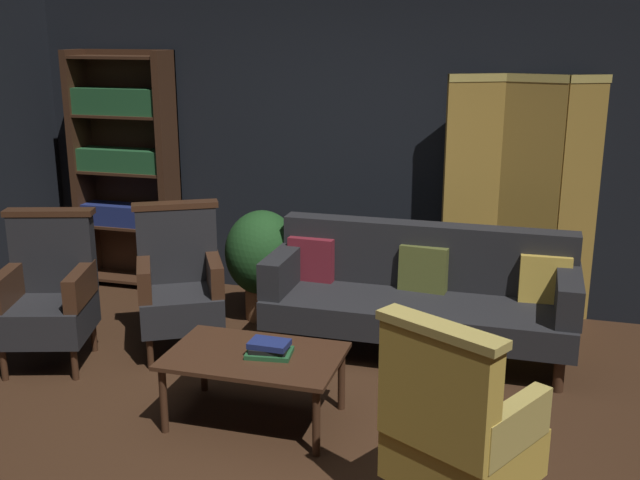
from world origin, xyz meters
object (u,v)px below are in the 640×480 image
at_px(book_black_cloth, 269,349).
at_px(armchair_wing_left, 180,284).
at_px(bookshelf, 126,165).
at_px(book_navy_cloth, 269,344).
at_px(armchair_wing_right, 49,294).
at_px(velvet_couch, 421,290).
at_px(coffee_table, 254,362).
at_px(armchair_gilt_accent, 457,429).
at_px(folding_screen, 529,196).
at_px(book_green_cloth, 269,353).
at_px(potted_plant, 262,257).

bearing_deg(book_black_cloth, armchair_wing_left, 139.51).
distance_m(bookshelf, book_navy_cloth, 2.91).
bearing_deg(book_navy_cloth, armchair_wing_right, 167.59).
height_order(bookshelf, velvet_couch, bookshelf).
height_order(coffee_table, armchair_gilt_accent, armchair_gilt_accent).
xyz_separation_m(folding_screen, armchair_wing_right, (-3.08, -1.75, -0.50)).
height_order(book_green_cloth, book_navy_cloth, book_navy_cloth).
bearing_deg(book_black_cloth, folding_screen, 57.49).
distance_m(folding_screen, armchair_wing_right, 3.57).
xyz_separation_m(folding_screen, book_black_cloth, (-1.36, -2.13, -0.53)).
bearing_deg(armchair_wing_left, bookshelf, 131.90).
bearing_deg(velvet_couch, armchair_wing_right, -159.72).
bearing_deg(book_navy_cloth, potted_plant, 111.55).
height_order(coffee_table, armchair_wing_left, armchair_wing_left).
bearing_deg(folding_screen, bookshelf, -177.86).
xyz_separation_m(armchair_wing_left, book_green_cloth, (0.96, -0.82, -0.06)).
xyz_separation_m(folding_screen, book_navy_cloth, (-1.36, -2.13, -0.50)).
bearing_deg(folding_screen, book_black_cloth, -122.51).
bearing_deg(velvet_couch, armchair_wing_left, -164.85).
bearing_deg(coffee_table, velvet_couch, 59.05).
bearing_deg(book_navy_cloth, coffee_table, -171.79).
distance_m(folding_screen, coffee_table, 2.66).
relative_size(bookshelf, armchair_gilt_accent, 1.97).
relative_size(folding_screen, book_navy_cloth, 8.49).
distance_m(armchair_wing_right, potted_plant, 1.61).
xyz_separation_m(bookshelf, book_navy_cloth, (2.02, -2.00, -0.59)).
bearing_deg(armchair_gilt_accent, armchair_wing_right, 159.92).
xyz_separation_m(potted_plant, book_black_cloth, (0.61, -1.54, -0.05)).
height_order(potted_plant, book_green_cloth, potted_plant).
xyz_separation_m(armchair_wing_right, book_black_cloth, (1.72, -0.38, -0.03)).
relative_size(coffee_table, armchair_gilt_accent, 0.96).
bearing_deg(book_black_cloth, velvet_couch, 61.82).
distance_m(armchair_gilt_accent, potted_plant, 2.81).
relative_size(armchair_wing_left, armchair_wing_right, 1.00).
relative_size(armchair_wing_right, book_black_cloth, 4.94).
xyz_separation_m(velvet_couch, armchair_wing_left, (-1.64, -0.44, 0.04)).
bearing_deg(bookshelf, armchair_wing_right, -79.42).
xyz_separation_m(book_black_cloth, book_navy_cloth, (0.00, 0.00, 0.03)).
relative_size(armchair_wing_left, potted_plant, 1.19).
height_order(velvet_couch, book_navy_cloth, velvet_couch).
bearing_deg(coffee_table, book_navy_cloth, 8.21).
distance_m(bookshelf, coffee_table, 2.88).
bearing_deg(folding_screen, armchair_wing_right, -150.34).
xyz_separation_m(folding_screen, velvet_couch, (-0.68, -0.87, -0.53)).
bearing_deg(armchair_gilt_accent, bookshelf, 139.78).
xyz_separation_m(armchair_wing_left, book_black_cloth, (0.96, -0.82, -0.03)).
distance_m(bookshelf, book_black_cloth, 2.92).
height_order(bookshelf, armchair_wing_left, bookshelf).
bearing_deg(bookshelf, armchair_wing_left, -48.10).
bearing_deg(armchair_gilt_accent, velvet_couch, 103.29).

